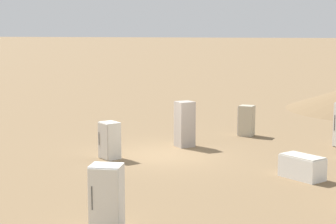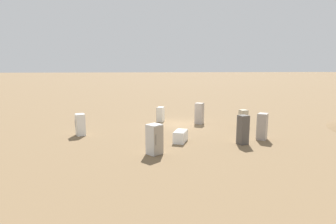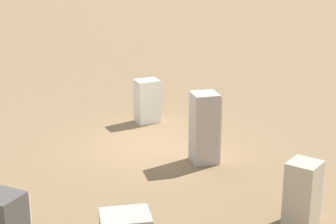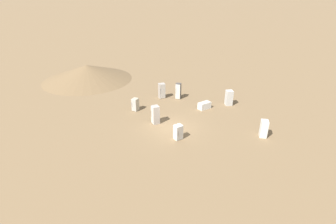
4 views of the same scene
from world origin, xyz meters
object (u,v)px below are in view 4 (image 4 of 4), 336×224
discarded_fridge_2 (204,105)px  discarded_fridge_7 (229,98)px  discarded_fridge_0 (155,115)px  discarded_fridge_5 (135,105)px  discarded_fridge_4 (162,91)px  discarded_fridge_3 (178,132)px  discarded_fridge_1 (264,129)px  discarded_fridge_6 (178,91)px

discarded_fridge_2 → discarded_fridge_7: bearing=-105.2°
discarded_fridge_0 → discarded_fridge_7: (-5.64, -7.70, -0.07)m
discarded_fridge_0 → discarded_fridge_5: bearing=13.7°
discarded_fridge_4 → discarded_fridge_5: (1.08, 4.50, -0.23)m
discarded_fridge_0 → discarded_fridge_3: bearing=-168.2°
discarded_fridge_1 → discarded_fridge_6: bearing=-129.2°
discarded_fridge_1 → discarded_fridge_2: (6.84, -3.53, -0.43)m
discarded_fridge_4 → discarded_fridge_7: bearing=144.6°
discarded_fridge_0 → discarded_fridge_2: (-3.41, -5.49, -0.57)m
discarded_fridge_4 → discarded_fridge_7: size_ratio=1.05×
discarded_fridge_2 → discarded_fridge_3: 7.30m
discarded_fridge_0 → discarded_fridge_2: discarded_fridge_0 is taller
discarded_fridge_6 → discarded_fridge_3: bearing=104.3°
discarded_fridge_7 → discarded_fridge_0: bearing=-159.6°
discarded_fridge_0 → discarded_fridge_6: discarded_fridge_6 is taller
discarded_fridge_5 → discarded_fridge_6: size_ratio=0.73×
discarded_fridge_6 → discarded_fridge_1: bearing=146.1°
discarded_fridge_2 → discarded_fridge_7: discarded_fridge_7 is taller
discarded_fridge_4 → discarded_fridge_1: bearing=115.6°
discarded_fridge_6 → discarded_fridge_7: 6.15m
discarded_fridge_3 → discarded_fridge_5: size_ratio=0.99×
discarded_fridge_1 → discarded_fridge_7: bearing=-155.4°
discarded_fridge_2 → discarded_fridge_1: bearing=-177.3°
discarded_fridge_2 → discarded_fridge_4: discarded_fridge_4 is taller
discarded_fridge_5 → discarded_fridge_1: bearing=-178.0°
discarded_fridge_4 → discarded_fridge_0: bearing=65.2°
discarded_fridge_1 → discarded_fridge_3: size_ratio=1.16×
discarded_fridge_0 → discarded_fridge_7: bearing=-85.6°
discarded_fridge_0 → discarded_fridge_2: 6.49m
discarded_fridge_4 → discarded_fridge_6: size_ratio=0.97×
discarded_fridge_2 → discarded_fridge_7: (-2.23, -2.21, 0.51)m
discarded_fridge_3 → discarded_fridge_6: size_ratio=0.73×
discarded_fridge_0 → discarded_fridge_1: 10.43m
discarded_fridge_1 → discarded_fridge_4: 13.34m
discarded_fridge_4 → discarded_fridge_5: size_ratio=1.32×
discarded_fridge_2 → discarded_fridge_6: (3.87, -1.48, 0.59)m
discarded_fridge_3 → discarded_fridge_6: 9.54m
discarded_fridge_2 → discarded_fridge_0: bearing=88.2°
discarded_fridge_2 → discarded_fridge_4: bearing=22.5°
discarded_fridge_6 → discarded_fridge_2: bearing=150.2°
discarded_fridge_2 → discarded_fridge_5: 7.82m
discarded_fridge_1 → discarded_fridge_6: 11.83m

